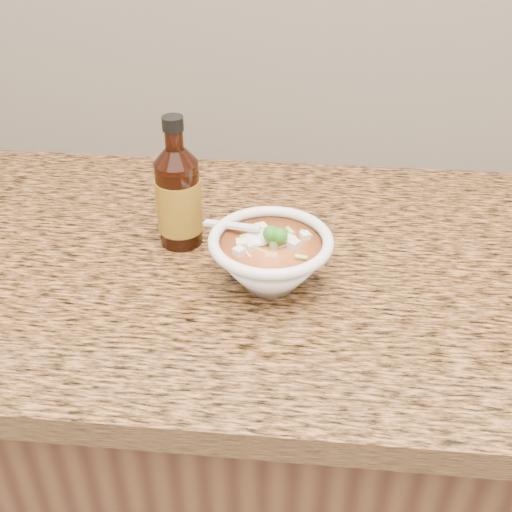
{
  "coord_description": "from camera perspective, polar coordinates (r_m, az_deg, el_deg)",
  "views": [
    {
      "loc": [
        -0.03,
        0.89,
        1.44
      ],
      "look_at": [
        -0.1,
        1.61,
        0.94
      ],
      "focal_mm": 45.0,
      "sensor_mm": 36.0,
      "label": 1
    }
  ],
  "objects": [
    {
      "name": "soup_bowl",
      "position": [
        0.88,
        1.28,
        -0.26
      ],
      "size": [
        0.19,
        0.17,
        0.09
      ],
      "rotation": [
        0.0,
        0.0,
        -0.38
      ],
      "color": "white",
      "rests_on": "counter_slab"
    },
    {
      "name": "hot_sauce_bottle",
      "position": [
        0.96,
        -6.9,
        5.18
      ],
      "size": [
        0.09,
        0.09,
        0.2
      ],
      "rotation": [
        0.0,
        0.0,
        0.4
      ],
      "color": "black",
      "rests_on": "counter_slab"
    },
    {
      "name": "cabinet",
      "position": [
        1.28,
        5.12,
        -17.59
      ],
      "size": [
        4.0,
        0.65,
        0.86
      ],
      "primitive_type": "cube",
      "color": "#341A0F",
      "rests_on": "ground"
    },
    {
      "name": "counter_slab",
      "position": [
        0.97,
        6.47,
        -1.11
      ],
      "size": [
        4.0,
        0.68,
        0.04
      ],
      "primitive_type": "cube",
      "color": "#9B6339",
      "rests_on": "cabinet"
    }
  ]
}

